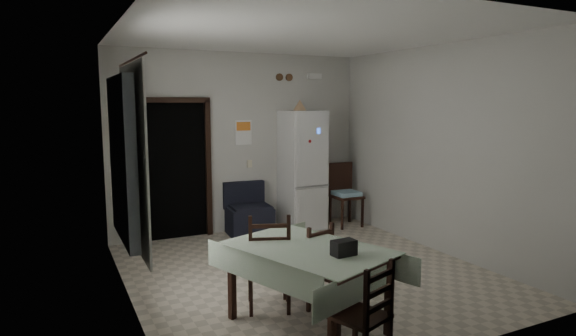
# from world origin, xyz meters

# --- Properties ---
(ground) EXTENTS (4.50, 4.50, 0.00)m
(ground) POSITION_xyz_m (0.00, 0.00, 0.00)
(ground) COLOR #C1B49D
(ground) RESTS_ON ground
(ceiling) EXTENTS (4.20, 4.50, 0.02)m
(ceiling) POSITION_xyz_m (0.00, 0.00, 2.90)
(ceiling) COLOR white
(ceiling) RESTS_ON ground
(wall_back) EXTENTS (4.20, 0.02, 2.90)m
(wall_back) POSITION_xyz_m (0.00, 2.25, 1.45)
(wall_back) COLOR beige
(wall_back) RESTS_ON ground
(wall_front) EXTENTS (4.20, 0.02, 2.90)m
(wall_front) POSITION_xyz_m (0.00, -2.25, 1.45)
(wall_front) COLOR beige
(wall_front) RESTS_ON ground
(wall_left) EXTENTS (0.02, 4.50, 2.90)m
(wall_left) POSITION_xyz_m (-2.10, 0.00, 1.45)
(wall_left) COLOR beige
(wall_left) RESTS_ON ground
(wall_right) EXTENTS (0.02, 4.50, 2.90)m
(wall_right) POSITION_xyz_m (2.10, 0.00, 1.45)
(wall_right) COLOR beige
(wall_right) RESTS_ON ground
(doorway) EXTENTS (1.06, 0.52, 2.22)m
(doorway) POSITION_xyz_m (-1.05, 2.45, 1.06)
(doorway) COLOR black
(doorway) RESTS_ON ground
(window_recess) EXTENTS (0.10, 1.20, 1.60)m
(window_recess) POSITION_xyz_m (-2.15, -0.20, 1.55)
(window_recess) COLOR silver
(window_recess) RESTS_ON ground
(curtain) EXTENTS (0.02, 1.45, 1.85)m
(curtain) POSITION_xyz_m (-2.04, -0.20, 1.55)
(curtain) COLOR silver
(curtain) RESTS_ON ground
(curtain_rod) EXTENTS (0.02, 1.60, 0.02)m
(curtain_rod) POSITION_xyz_m (-2.03, -0.20, 2.50)
(curtain_rod) COLOR black
(curtain_rod) RESTS_ON ground
(calendar) EXTENTS (0.28, 0.02, 0.40)m
(calendar) POSITION_xyz_m (0.05, 2.24, 1.62)
(calendar) COLOR white
(calendar) RESTS_ON ground
(calendar_image) EXTENTS (0.24, 0.01, 0.14)m
(calendar_image) POSITION_xyz_m (0.05, 2.23, 1.72)
(calendar_image) COLOR orange
(calendar_image) RESTS_ON ground
(light_switch) EXTENTS (0.08, 0.02, 0.12)m
(light_switch) POSITION_xyz_m (0.15, 2.24, 1.10)
(light_switch) COLOR beige
(light_switch) RESTS_ON ground
(vent_left) EXTENTS (0.12, 0.03, 0.12)m
(vent_left) POSITION_xyz_m (0.70, 2.23, 2.52)
(vent_left) COLOR brown
(vent_left) RESTS_ON ground
(vent_right) EXTENTS (0.12, 0.03, 0.12)m
(vent_right) POSITION_xyz_m (0.88, 2.23, 2.52)
(vent_right) COLOR brown
(vent_right) RESTS_ON ground
(emergency_light) EXTENTS (0.25, 0.07, 0.09)m
(emergency_light) POSITION_xyz_m (1.35, 2.21, 2.55)
(emergency_light) COLOR white
(emergency_light) RESTS_ON ground
(fridge) EXTENTS (0.65, 0.65, 1.97)m
(fridge) POSITION_xyz_m (0.97, 1.93, 0.99)
(fridge) COLOR silver
(fridge) RESTS_ON ground
(tan_cone) EXTENTS (0.24, 0.24, 0.18)m
(tan_cone) POSITION_xyz_m (0.94, 1.96, 2.06)
(tan_cone) COLOR tan
(tan_cone) RESTS_ON fridge
(navy_seat) EXTENTS (0.74, 0.72, 0.82)m
(navy_seat) POSITION_xyz_m (0.02, 1.93, 0.41)
(navy_seat) COLOR black
(navy_seat) RESTS_ON ground
(corner_chair) EXTENTS (0.48, 0.48, 1.07)m
(corner_chair) POSITION_xyz_m (1.70, 1.70, 0.54)
(corner_chair) COLOR black
(corner_chair) RESTS_ON ground
(dining_table) EXTENTS (1.42, 1.72, 0.77)m
(dining_table) POSITION_xyz_m (-0.69, -1.31, 0.39)
(dining_table) COLOR #A9BFA3
(dining_table) RESTS_ON ground
(black_bag) EXTENTS (0.22, 0.14, 0.14)m
(black_bag) POSITION_xyz_m (-0.52, -1.66, 0.84)
(black_bag) COLOR black
(black_bag) RESTS_ON dining_table
(dining_chair_far_left) EXTENTS (0.56, 0.56, 1.02)m
(dining_chair_far_left) POSITION_xyz_m (-0.85, -0.77, 0.51)
(dining_chair_far_left) COLOR black
(dining_chair_far_left) RESTS_ON ground
(dining_chair_far_right) EXTENTS (0.45, 0.45, 0.87)m
(dining_chair_far_right) POSITION_xyz_m (-0.41, -0.84, 0.44)
(dining_chair_far_right) COLOR black
(dining_chair_far_right) RESTS_ON ground
(dining_chair_near_head) EXTENTS (0.49, 0.49, 0.90)m
(dining_chair_near_head) POSITION_xyz_m (-0.67, -2.14, 0.45)
(dining_chair_near_head) COLOR black
(dining_chair_near_head) RESTS_ON ground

